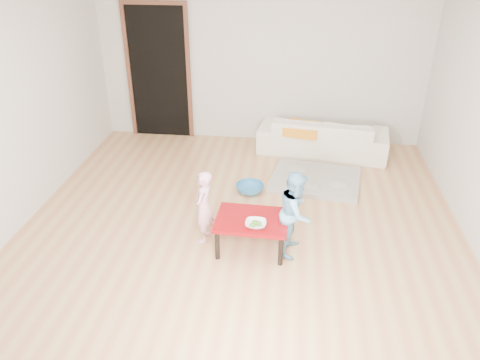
% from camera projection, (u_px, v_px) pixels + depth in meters
% --- Properties ---
extents(floor, '(5.00, 5.00, 0.01)m').
position_uv_depth(floor, '(242.00, 221.00, 5.48)').
color(floor, '#BE7D51').
rests_on(floor, ground).
extents(back_wall, '(5.00, 0.02, 2.60)m').
position_uv_depth(back_wall, '(261.00, 58.00, 7.06)').
color(back_wall, beige).
rests_on(back_wall, floor).
extents(left_wall, '(0.02, 5.00, 2.60)m').
position_uv_depth(left_wall, '(16.00, 107.00, 5.13)').
color(left_wall, beige).
rests_on(left_wall, floor).
extents(doorway, '(1.02, 0.08, 2.11)m').
position_uv_depth(doorway, '(159.00, 73.00, 7.34)').
color(doorway, brown).
rests_on(doorway, back_wall).
extents(sofa, '(1.98, 0.98, 0.56)m').
position_uv_depth(sofa, '(323.00, 136.00, 7.04)').
color(sofa, white).
rests_on(sofa, floor).
extents(cushion, '(0.58, 0.54, 0.13)m').
position_uv_depth(cushion, '(303.00, 129.00, 6.87)').
color(cushion, orange).
rests_on(cushion, sofa).
extents(red_table, '(0.77, 0.59, 0.37)m').
position_uv_depth(red_table, '(252.00, 234.00, 4.93)').
color(red_table, maroon).
rests_on(red_table, floor).
extents(bowl, '(0.21, 0.21, 0.05)m').
position_uv_depth(bowl, '(256.00, 224.00, 4.70)').
color(bowl, white).
rests_on(bowl, red_table).
extents(broccoli, '(0.12, 0.12, 0.06)m').
position_uv_depth(broccoli, '(256.00, 224.00, 4.70)').
color(broccoli, '#2D5919').
rests_on(broccoli, red_table).
extents(child_pink, '(0.24, 0.33, 0.82)m').
position_uv_depth(child_pink, '(204.00, 207.00, 4.97)').
color(child_pink, pink).
rests_on(child_pink, floor).
extents(child_blue, '(0.44, 0.51, 0.92)m').
position_uv_depth(child_blue, '(296.00, 213.00, 4.78)').
color(child_blue, '#5696C9').
rests_on(child_blue, floor).
extents(basin, '(0.36, 0.36, 0.11)m').
position_uv_depth(basin, '(250.00, 188.00, 6.06)').
color(basin, teal).
rests_on(basin, floor).
extents(blanket, '(1.29, 1.13, 0.06)m').
position_uv_depth(blanket, '(315.00, 179.00, 6.33)').
color(blanket, '#B8B0A2').
rests_on(blanket, floor).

